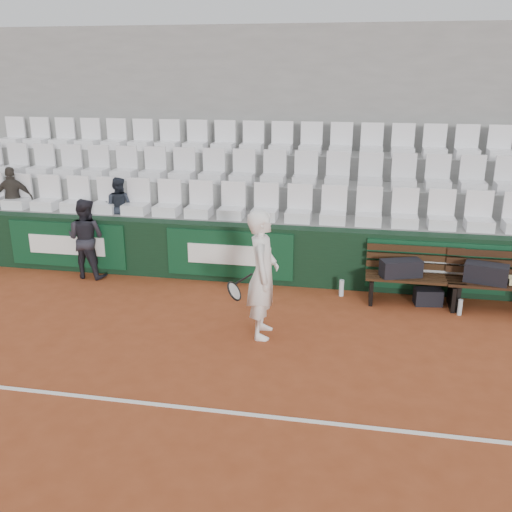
{
  "coord_description": "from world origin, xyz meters",
  "views": [
    {
      "loc": [
        1.96,
        -5.18,
        3.56
      ],
      "look_at": [
        0.53,
        2.4,
        1.0
      ],
      "focal_mm": 40.0,
      "sensor_mm": 36.0,
      "label": 1
    }
  ],
  "objects_px": {
    "bench_left": "(413,290)",
    "tennis_player": "(263,275)",
    "water_bottle_far": "(460,307)",
    "bench_right": "(496,297)",
    "spectator_c": "(117,183)",
    "ball_kid": "(86,238)",
    "spectator_b": "(10,175)",
    "sports_bag_left": "(401,268)",
    "sports_bag_right": "(486,273)",
    "water_bottle_near": "(341,288)",
    "sports_bag_ground": "(428,297)"
  },
  "relations": [
    {
      "from": "tennis_player",
      "to": "ball_kid",
      "type": "bearing_deg",
      "value": 153.48
    },
    {
      "from": "sports_bag_left",
      "to": "ball_kid",
      "type": "xyz_separation_m",
      "value": [
        -5.38,
        0.22,
        0.12
      ]
    },
    {
      "from": "water_bottle_far",
      "to": "spectator_c",
      "type": "distance_m",
      "value": 6.29
    },
    {
      "from": "spectator_b",
      "to": "sports_bag_ground",
      "type": "bearing_deg",
      "value": 153.54
    },
    {
      "from": "sports_bag_ground",
      "to": "spectator_c",
      "type": "height_order",
      "value": "spectator_c"
    },
    {
      "from": "sports_bag_ground",
      "to": "water_bottle_near",
      "type": "relative_size",
      "value": 1.53
    },
    {
      "from": "tennis_player",
      "to": "sports_bag_ground",
      "type": "bearing_deg",
      "value": 32.85
    },
    {
      "from": "tennis_player",
      "to": "ball_kid",
      "type": "relative_size",
      "value": 1.26
    },
    {
      "from": "bench_left",
      "to": "sports_bag_right",
      "type": "bearing_deg",
      "value": -2.48
    },
    {
      "from": "sports_bag_ground",
      "to": "water_bottle_far",
      "type": "relative_size",
      "value": 1.7
    },
    {
      "from": "bench_right",
      "to": "spectator_c",
      "type": "height_order",
      "value": "spectator_c"
    },
    {
      "from": "bench_left",
      "to": "water_bottle_far",
      "type": "distance_m",
      "value": 0.75
    },
    {
      "from": "bench_right",
      "to": "water_bottle_near",
      "type": "distance_m",
      "value": 2.36
    },
    {
      "from": "sports_bag_left",
      "to": "sports_bag_right",
      "type": "bearing_deg",
      "value": -1.2
    },
    {
      "from": "spectator_c",
      "to": "ball_kid",
      "type": "bearing_deg",
      "value": 73.46
    },
    {
      "from": "water_bottle_near",
      "to": "spectator_b",
      "type": "relative_size",
      "value": 0.23
    },
    {
      "from": "water_bottle_far",
      "to": "water_bottle_near",
      "type": "bearing_deg",
      "value": 166.44
    },
    {
      "from": "bench_left",
      "to": "spectator_c",
      "type": "bearing_deg",
      "value": 169.1
    },
    {
      "from": "spectator_b",
      "to": "ball_kid",
      "type": "bearing_deg",
      "value": 137.18
    },
    {
      "from": "bench_left",
      "to": "tennis_player",
      "type": "relative_size",
      "value": 0.84
    },
    {
      "from": "ball_kid",
      "to": "tennis_player",
      "type": "bearing_deg",
      "value": 159.07
    },
    {
      "from": "sports_bag_left",
      "to": "water_bottle_far",
      "type": "xyz_separation_m",
      "value": [
        0.89,
        -0.31,
        -0.46
      ]
    },
    {
      "from": "bench_right",
      "to": "ball_kid",
      "type": "relative_size",
      "value": 1.06
    },
    {
      "from": "water_bottle_near",
      "to": "ball_kid",
      "type": "xyz_separation_m",
      "value": [
        -4.47,
        0.09,
        0.57
      ]
    },
    {
      "from": "bench_right",
      "to": "ball_kid",
      "type": "distance_m",
      "value": 6.84
    },
    {
      "from": "bench_left",
      "to": "water_bottle_far",
      "type": "xyz_separation_m",
      "value": [
        0.67,
        -0.32,
        -0.1
      ]
    },
    {
      "from": "bench_right",
      "to": "water_bottle_far",
      "type": "xyz_separation_m",
      "value": [
        -0.56,
        -0.29,
        -0.1
      ]
    },
    {
      "from": "water_bottle_near",
      "to": "ball_kid",
      "type": "bearing_deg",
      "value": 178.85
    },
    {
      "from": "sports_bag_left",
      "to": "sports_bag_ground",
      "type": "bearing_deg",
      "value": 3.45
    },
    {
      "from": "sports_bag_left",
      "to": "spectator_c",
      "type": "height_order",
      "value": "spectator_c"
    },
    {
      "from": "bench_left",
      "to": "water_bottle_near",
      "type": "relative_size",
      "value": 5.43
    },
    {
      "from": "sports_bag_ground",
      "to": "water_bottle_far",
      "type": "distance_m",
      "value": 0.55
    },
    {
      "from": "sports_bag_ground",
      "to": "bench_right",
      "type": "bearing_deg",
      "value": -2.54
    },
    {
      "from": "tennis_player",
      "to": "bench_right",
      "type": "bearing_deg",
      "value": 23.85
    },
    {
      "from": "ball_kid",
      "to": "spectator_c",
      "type": "xyz_separation_m",
      "value": [
        0.28,
        0.82,
        0.84
      ]
    },
    {
      "from": "spectator_b",
      "to": "water_bottle_near",
      "type": "bearing_deg",
      "value": 152.84
    },
    {
      "from": "bench_right",
      "to": "sports_bag_right",
      "type": "bearing_deg",
      "value": -177.18
    },
    {
      "from": "sports_bag_left",
      "to": "tennis_player",
      "type": "bearing_deg",
      "value": -141.95
    },
    {
      "from": "sports_bag_left",
      "to": "sports_bag_right",
      "type": "xyz_separation_m",
      "value": [
        1.26,
        -0.03,
        0.01
      ]
    },
    {
      "from": "water_bottle_near",
      "to": "tennis_player",
      "type": "relative_size",
      "value": 0.15
    },
    {
      "from": "bench_left",
      "to": "bench_right",
      "type": "distance_m",
      "value": 1.23
    },
    {
      "from": "spectator_c",
      "to": "sports_bag_right",
      "type": "bearing_deg",
      "value": 172.88
    },
    {
      "from": "tennis_player",
      "to": "spectator_c",
      "type": "xyz_separation_m",
      "value": [
        -3.17,
        2.55,
        0.66
      ]
    },
    {
      "from": "spectator_c",
      "to": "bench_left",
      "type": "bearing_deg",
      "value": 171.53
    },
    {
      "from": "bench_left",
      "to": "water_bottle_far",
      "type": "relative_size",
      "value": 6.04
    },
    {
      "from": "tennis_player",
      "to": "spectator_b",
      "type": "distance_m",
      "value": 5.94
    },
    {
      "from": "bench_left",
      "to": "spectator_b",
      "type": "xyz_separation_m",
      "value": [
        -7.46,
        1.02,
        1.39
      ]
    },
    {
      "from": "sports_bag_ground",
      "to": "sports_bag_left",
      "type": "bearing_deg",
      "value": -176.55
    },
    {
      "from": "bench_left",
      "to": "tennis_player",
      "type": "bearing_deg",
      "value": -144.53
    },
    {
      "from": "spectator_b",
      "to": "water_bottle_far",
      "type": "bearing_deg",
      "value": 151.64
    }
  ]
}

